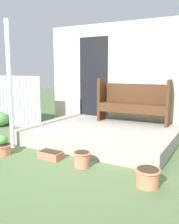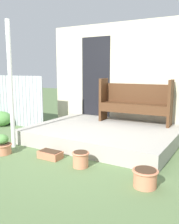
# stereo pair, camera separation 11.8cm
# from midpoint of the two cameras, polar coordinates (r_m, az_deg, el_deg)

# --- Properties ---
(ground_plane) EXTENTS (24.00, 24.00, 0.00)m
(ground_plane) POSITION_cam_midpoint_polar(r_m,az_deg,el_deg) (4.49, -6.40, -9.71)
(ground_plane) COLOR #5B7547
(porch_slab) EXTENTS (2.95, 2.24, 0.28)m
(porch_slab) POSITION_cam_midpoint_polar(r_m,az_deg,el_deg) (5.28, 2.28, -5.06)
(porch_slab) COLOR #A8A399
(porch_slab) RESTS_ON ground_plane
(house_wall) EXTENTS (4.15, 0.08, 2.60)m
(house_wall) POSITION_cam_midpoint_polar(r_m,az_deg,el_deg) (6.17, 6.93, 7.91)
(house_wall) COLOR beige
(house_wall) RESTS_ON ground_plane
(fence_corrugated) EXTENTS (2.31, 0.05, 1.33)m
(fence_corrugated) POSITION_cam_midpoint_polar(r_m,az_deg,el_deg) (7.04, -18.83, 2.49)
(fence_corrugated) COLOR #ADB2B7
(fence_corrugated) RESTS_ON ground_plane
(support_post) EXTENTS (0.08, 0.08, 2.38)m
(support_post) POSITION_cam_midpoint_polar(r_m,az_deg,el_deg) (4.89, -18.46, 5.71)
(support_post) COLOR white
(support_post) RESTS_ON ground_plane
(bench) EXTENTS (1.63, 0.50, 0.99)m
(bench) POSITION_cam_midpoint_polar(r_m,az_deg,el_deg) (5.75, 9.45, 2.63)
(bench) COLOR #4C2D19
(bench) RESTS_ON porch_slab
(flower_pot_left) EXTENTS (0.33, 0.33, 0.36)m
(flower_pot_left) POSITION_cam_midpoint_polar(r_m,az_deg,el_deg) (4.71, -20.03, -7.33)
(flower_pot_left) COLOR tan
(flower_pot_left) RESTS_ON ground_plane
(flower_pot_middle) EXTENTS (0.28, 0.28, 0.24)m
(flower_pot_middle) POSITION_cam_midpoint_polar(r_m,az_deg,el_deg) (3.91, -2.63, -10.61)
(flower_pot_middle) COLOR tan
(flower_pot_middle) RESTS_ON ground_plane
(flower_pot_right) EXTENTS (0.34, 0.34, 0.24)m
(flower_pot_right) POSITION_cam_midpoint_polar(r_m,az_deg,el_deg) (3.38, 12.16, -14.25)
(flower_pot_right) COLOR tan
(flower_pot_right) RESTS_ON ground_plane
(planter_box_rect) EXTENTS (0.40, 0.23, 0.13)m
(planter_box_rect) POSITION_cam_midpoint_polar(r_m,az_deg,el_deg) (4.33, -9.65, -9.64)
(planter_box_rect) COLOR #C67251
(planter_box_rect) RESTS_ON ground_plane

